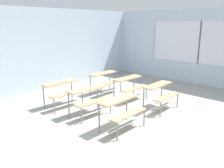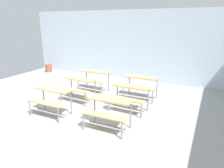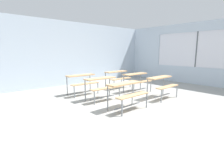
% 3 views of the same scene
% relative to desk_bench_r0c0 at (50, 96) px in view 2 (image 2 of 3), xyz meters
% --- Properties ---
extents(ground, '(10.00, 9.00, 0.05)m').
position_rel_desk_bench_r0c0_xyz_m(ground, '(0.37, 0.02, -0.59)').
color(ground, '#9E9E99').
extents(wall_back, '(10.00, 0.12, 3.00)m').
position_rel_desk_bench_r0c0_xyz_m(wall_back, '(0.37, 4.52, 0.94)').
color(wall_back, silver).
rests_on(wall_back, ground).
extents(desk_bench_r0c0, '(1.11, 0.60, 0.74)m').
position_rel_desk_bench_r0c0_xyz_m(desk_bench_r0c0, '(0.00, 0.00, 0.00)').
color(desk_bench_r0c0, tan).
rests_on(desk_bench_r0c0, ground).
extents(desk_bench_r0c1, '(1.11, 0.61, 0.74)m').
position_rel_desk_bench_r0c0_xyz_m(desk_bench_r0c1, '(1.76, 0.03, 0.00)').
color(desk_bench_r0c1, tan).
rests_on(desk_bench_r0c1, ground).
extents(desk_bench_r1c0, '(1.13, 0.64, 0.74)m').
position_rel_desk_bench_r0c0_xyz_m(desk_bench_r1c0, '(0.06, 1.21, 0.00)').
color(desk_bench_r1c0, tan).
rests_on(desk_bench_r1c0, ground).
extents(desk_bench_r1c1, '(1.11, 0.62, 0.74)m').
position_rel_desk_bench_r0c0_xyz_m(desk_bench_r1c1, '(1.83, 1.22, 0.00)').
color(desk_bench_r1c1, tan).
rests_on(desk_bench_r1c1, ground).
extents(desk_bench_r2c0, '(1.12, 0.62, 0.74)m').
position_rel_desk_bench_r0c0_xyz_m(desk_bench_r2c0, '(-0.02, 2.31, 0.00)').
color(desk_bench_r2c0, tan).
rests_on(desk_bench_r2c0, ground).
extents(desk_bench_r2c1, '(1.11, 0.61, 0.74)m').
position_rel_desk_bench_r0c0_xyz_m(desk_bench_r2c1, '(1.81, 2.32, 0.00)').
color(desk_bench_r2c1, tan).
rests_on(desk_bench_r2c1, ground).
extents(trash_bin, '(0.33, 0.33, 0.39)m').
position_rel_desk_bench_r0c0_xyz_m(trash_bin, '(-3.73, 3.85, -0.37)').
color(trash_bin, '#9E4C38').
rests_on(trash_bin, ground).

